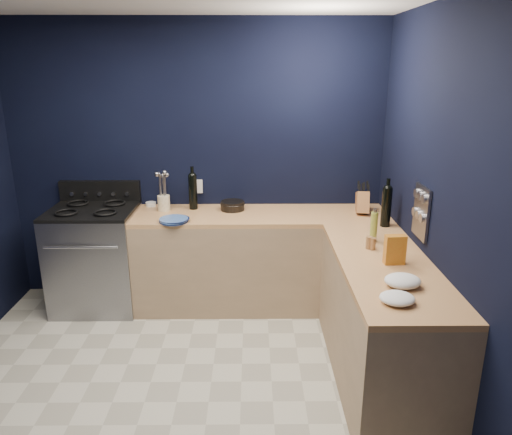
{
  "coord_description": "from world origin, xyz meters",
  "views": [
    {
      "loc": [
        0.52,
        -2.76,
        2.19
      ],
      "look_at": [
        0.55,
        1.0,
        1.0
      ],
      "focal_mm": 33.96,
      "sensor_mm": 36.0,
      "label": 1
    }
  ],
  "objects_px": {
    "plate_stack": "(174,220)",
    "utensil_crock": "(164,203)",
    "knife_block": "(362,203)",
    "gas_range": "(97,260)",
    "crouton_bag": "(395,250)"
  },
  "relations": [
    {
      "from": "plate_stack",
      "to": "utensil_crock",
      "type": "xyz_separation_m",
      "value": [
        -0.14,
        0.34,
        0.06
      ]
    },
    {
      "from": "knife_block",
      "to": "gas_range",
      "type": "bearing_deg",
      "value": -173.09
    },
    {
      "from": "knife_block",
      "to": "crouton_bag",
      "type": "bearing_deg",
      "value": -85.41
    },
    {
      "from": "utensil_crock",
      "to": "knife_block",
      "type": "bearing_deg",
      "value": -3.16
    },
    {
      "from": "gas_range",
      "to": "knife_block",
      "type": "distance_m",
      "value": 2.5
    },
    {
      "from": "gas_range",
      "to": "knife_block",
      "type": "height_order",
      "value": "knife_block"
    },
    {
      "from": "gas_range",
      "to": "crouton_bag",
      "type": "height_order",
      "value": "crouton_bag"
    },
    {
      "from": "plate_stack",
      "to": "utensil_crock",
      "type": "distance_m",
      "value": 0.38
    },
    {
      "from": "gas_range",
      "to": "utensil_crock",
      "type": "relative_size",
      "value": 6.5
    },
    {
      "from": "plate_stack",
      "to": "crouton_bag",
      "type": "bearing_deg",
      "value": -29.62
    },
    {
      "from": "gas_range",
      "to": "utensil_crock",
      "type": "distance_m",
      "value": 0.82
    },
    {
      "from": "gas_range",
      "to": "plate_stack",
      "type": "distance_m",
      "value": 0.92
    },
    {
      "from": "gas_range",
      "to": "utensil_crock",
      "type": "height_order",
      "value": "utensil_crock"
    },
    {
      "from": "utensil_crock",
      "to": "plate_stack",
      "type": "bearing_deg",
      "value": -67.59
    },
    {
      "from": "knife_block",
      "to": "utensil_crock",
      "type": "bearing_deg",
      "value": -176.79
    }
  ]
}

